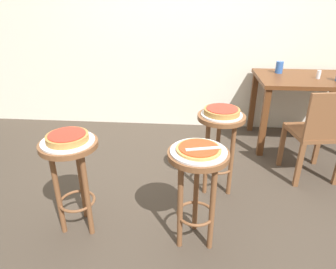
{
  "coord_description": "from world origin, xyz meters",
  "views": [
    {
      "loc": [
        0.02,
        -2.01,
        1.54
      ],
      "look_at": [
        -0.15,
        -0.04,
        0.62
      ],
      "focal_mm": 32.19,
      "sensor_mm": 36.0,
      "label": 1
    }
  ],
  "objects": [
    {
      "name": "wooden_chair",
      "position": [
        1.11,
        0.45,
        0.47
      ],
      "size": [
        0.46,
        0.46,
        0.85
      ],
      "color": "brown",
      "rests_on": "ground_plane"
    },
    {
      "name": "serving_plate_middle",
      "position": [
        -0.76,
        -0.35,
        0.69
      ],
      "size": [
        0.34,
        0.34,
        0.01
      ],
      "primitive_type": "cylinder",
      "color": "silver",
      "rests_on": "stool_middle"
    },
    {
      "name": "pizza_middle",
      "position": [
        -0.76,
        -0.35,
        0.72
      ],
      "size": [
        0.26,
        0.26,
        0.05
      ],
      "color": "#B78442",
      "rests_on": "serving_plate_middle"
    },
    {
      "name": "cup_far_edge",
      "position": [
        0.95,
        1.34,
        0.82
      ],
      "size": [
        0.08,
        0.08,
        0.13
      ],
      "primitive_type": "cylinder",
      "color": "#3360B2",
      "rests_on": "dining_table"
    },
    {
      "name": "dining_table",
      "position": [
        1.19,
        1.18,
        0.64
      ],
      "size": [
        0.99,
        0.74,
        0.76
      ],
      "color": "#5B3319",
      "rests_on": "ground_plane"
    },
    {
      "name": "condiment_shaker",
      "position": [
        1.29,
        1.12,
        0.8
      ],
      "size": [
        0.04,
        0.04,
        0.08
      ],
      "primitive_type": "cylinder",
      "color": "white",
      "rests_on": "dining_table"
    },
    {
      "name": "pizza_leftside",
      "position": [
        0.25,
        0.2,
        0.72
      ],
      "size": [
        0.28,
        0.28,
        0.05
      ],
      "color": "#B78442",
      "rests_on": "serving_plate_leftside"
    },
    {
      "name": "serving_plate_foreground",
      "position": [
        0.07,
        -0.42,
        0.69
      ],
      "size": [
        0.34,
        0.34,
        0.01
      ],
      "primitive_type": "cylinder",
      "color": "silver",
      "rests_on": "stool_foreground"
    },
    {
      "name": "serving_plate_leftside",
      "position": [
        0.25,
        0.2,
        0.69
      ],
      "size": [
        0.32,
        0.32,
        0.01
      ],
      "primitive_type": "cylinder",
      "color": "silver",
      "rests_on": "stool_leftside"
    },
    {
      "name": "stool_middle",
      "position": [
        -0.76,
        -0.35,
        0.51
      ],
      "size": [
        0.37,
        0.37,
        0.69
      ],
      "color": "brown",
      "rests_on": "ground_plane"
    },
    {
      "name": "stool_leftside",
      "position": [
        0.25,
        0.2,
        0.51
      ],
      "size": [
        0.37,
        0.37,
        0.69
      ],
      "color": "brown",
      "rests_on": "ground_plane"
    },
    {
      "name": "stool_foreground",
      "position": [
        0.07,
        -0.42,
        0.51
      ],
      "size": [
        0.37,
        0.37,
        0.69
      ],
      "color": "brown",
      "rests_on": "ground_plane"
    },
    {
      "name": "ground_plane",
      "position": [
        0.0,
        0.0,
        0.0
      ],
      "size": [
        6.0,
        6.0,
        0.0
      ],
      "primitive_type": "plane",
      "color": "#42382D"
    },
    {
      "name": "pizza_server_knife",
      "position": [
        0.1,
        -0.44,
        0.72
      ],
      "size": [
        0.22,
        0.08,
        0.01
      ],
      "primitive_type": "cube",
      "rotation": [
        0.0,
        0.0,
        0.24
      ],
      "color": "silver",
      "rests_on": "pizza_foreground"
    },
    {
      "name": "pizza_foreground",
      "position": [
        0.07,
        -0.42,
        0.71
      ],
      "size": [
        0.27,
        0.27,
        0.02
      ],
      "color": "tan",
      "rests_on": "serving_plate_foreground"
    }
  ]
}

